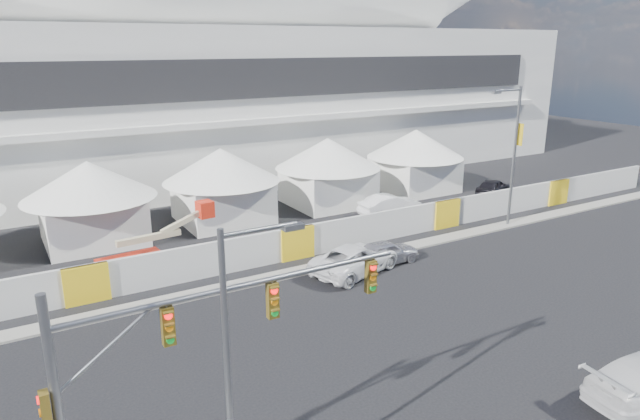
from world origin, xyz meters
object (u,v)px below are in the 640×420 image
sedan_silver (386,252)px  streetlight_median (235,360)px  lot_car_a (390,205)px  boom_lift (142,257)px  lot_car_b (493,187)px  streetlight_curb (513,147)px  pickup_curb (355,259)px  traffic_mast (151,387)px

sedan_silver → streetlight_median: (-14.82, -13.18, 4.18)m
lot_car_a → boom_lift: size_ratio=0.70×
lot_car_b → streetlight_curb: 9.99m
lot_car_a → streetlight_curb: bearing=-135.4°
pickup_curb → streetlight_median: bearing=119.3°
lot_car_a → lot_car_b: (11.26, 0.23, -0.07)m
pickup_curb → boom_lift: boom_lift is taller
traffic_mast → sedan_silver: bearing=35.8°
boom_lift → lot_car_a: bearing=-0.6°
sedan_silver → traffic_mast: (-16.72, -12.07, 3.41)m
sedan_silver → boom_lift: boom_lift is taller
boom_lift → sedan_silver: bearing=-31.0°
streetlight_curb → traffic_mast: bearing=-154.7°
lot_car_b → streetlight_median: bearing=102.8°
traffic_mast → streetlight_median: 2.33m
traffic_mast → streetlight_median: streetlight_median is taller
lot_car_a → boom_lift: boom_lift is taller
lot_car_a → lot_car_b: lot_car_a is taller
pickup_curb → traffic_mast: bearing=112.7°
lot_car_b → streetlight_median: streetlight_median is taller
sedan_silver → streetlight_curb: size_ratio=0.43×
pickup_curb → streetlight_curb: bearing=-100.1°
traffic_mast → streetlight_curb: size_ratio=1.03×
lot_car_a → traffic_mast: 30.51m
lot_car_b → streetlight_curb: (-5.69, -6.53, 4.96)m
pickup_curb → streetlight_curb: 15.00m
pickup_curb → streetlight_median: (-12.54, -12.98, 4.09)m
sedan_silver → streetlight_curb: bearing=-83.3°
boom_lift → streetlight_median: bearing=-102.2°
pickup_curb → lot_car_a: 11.65m
lot_car_b → lot_car_a: bearing=70.7°
pickup_curb → lot_car_a: bearing=-63.7°
sedan_silver → pickup_curb: 2.29m
streetlight_curb → pickup_curb: bearing=-173.4°
boom_lift → streetlight_curb: bearing=-16.4°
sedan_silver → streetlight_curb: 12.90m
streetlight_median → lot_car_b: bearing=33.2°
pickup_curb → streetlight_curb: size_ratio=0.59×
lot_car_a → lot_car_b: 11.26m
streetlight_curb → boom_lift: size_ratio=1.40×
boom_lift → lot_car_b: bearing=-2.1°
traffic_mast → boom_lift: 18.74m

